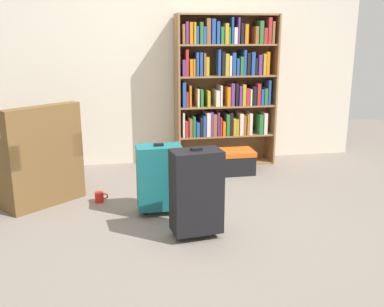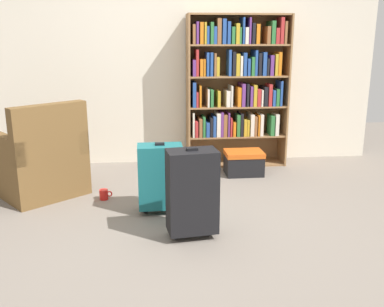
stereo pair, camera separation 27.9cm
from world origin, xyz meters
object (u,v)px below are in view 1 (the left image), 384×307
Objects in this scene: bookshelf at (225,85)px; suitcase_teal at (159,177)px; armchair at (32,166)px; suitcase_black at (196,191)px; storage_box at (235,161)px; mug at (100,197)px.

suitcase_teal is (-0.91, -1.39, -0.61)m from bookshelf.
suitcase_black is (1.34, -1.07, 0.05)m from armchair.
suitcase_black is (-0.72, -1.49, 0.23)m from storage_box.
suitcase_black is 0.56m from suitcase_teal.
mug is at bearing -18.92° from armchair.
bookshelf is at bearing 69.96° from suitcase_black.
bookshelf is 1.74× the size of armchair.
bookshelf reaches higher than storage_box.
bookshelf is 4.16× the size of storage_box.
suitcase_teal is (1.12, -0.56, 0.01)m from armchair.
suitcase_teal is (-0.22, 0.51, -0.04)m from suitcase_black.
armchair is at bearing -157.71° from bookshelf.
mug is 1.59m from storage_box.
storage_box is at bearing 46.21° from suitcase_teal.
bookshelf is 2.28m from armchair.
armchair is at bearing 161.08° from mug.
armchair is 8.19× the size of mug.
storage_box is at bearing 64.30° from suitcase_black.
mug is (0.60, -0.21, -0.27)m from armchair.
storage_box is 0.59× the size of suitcase_black.
mug is at bearing -144.05° from bookshelf.
armchair reaches higher than mug.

